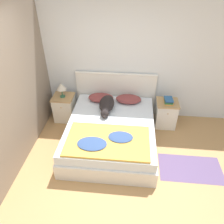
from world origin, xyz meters
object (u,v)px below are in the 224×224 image
object	(u,v)px
dog	(107,105)
book_stack	(169,101)
nightstand_left	(65,108)
nightstand_right	(166,113)
pillow_left	(101,98)
pillow_right	(129,99)
bed	(111,133)
table_lamp	(61,87)

from	to	relation	value
dog	book_stack	size ratio (longest dim) A/B	3.40
nightstand_left	dog	xyz separation A→B (m)	(0.97, -0.24, 0.30)
nightstand_right	dog	xyz separation A→B (m)	(-1.24, -0.24, 0.30)
nightstand_right	pillow_left	bearing A→B (deg)	177.12
nightstand_left	pillow_right	world-z (taller)	pillow_right
pillow_left	pillow_right	size ratio (longest dim) A/B	1.00
pillow_left	pillow_right	distance (m)	0.59
dog	pillow_left	bearing A→B (deg)	117.82
pillow_left	pillow_right	bearing A→B (deg)	0.00
nightstand_left	pillow_left	size ratio (longest dim) A/B	1.09
bed	dog	distance (m)	0.58
nightstand_right	pillow_right	xyz separation A→B (m)	(-0.81, 0.07, 0.27)
bed	pillow_left	distance (m)	0.87
pillow_right	book_stack	size ratio (longest dim) A/B	2.23
table_lamp	pillow_left	bearing A→B (deg)	5.50
nightstand_left	bed	bearing A→B (deg)	-31.81
table_lamp	nightstand_left	bearing A→B (deg)	90.00
dog	table_lamp	world-z (taller)	table_lamp
nightstand_left	pillow_right	xyz separation A→B (m)	(1.40, 0.07, 0.27)
pillow_right	nightstand_left	bearing A→B (deg)	-177.12
nightstand_left	table_lamp	bearing A→B (deg)	-90.00
book_stack	nightstand_left	bearing A→B (deg)	179.53
pillow_left	table_lamp	xyz separation A→B (m)	(-0.81, -0.08, 0.26)
dog	bed	bearing A→B (deg)	-73.45
pillow_right	book_stack	world-z (taller)	book_stack
pillow_left	dog	distance (m)	0.35
bed	pillow_left	world-z (taller)	pillow_left
nightstand_left	table_lamp	xyz separation A→B (m)	(0.00, -0.01, 0.53)
bed	pillow_right	xyz separation A→B (m)	(0.30, 0.76, 0.31)
pillow_right	table_lamp	world-z (taller)	table_lamp
pillow_left	nightstand_right	bearing A→B (deg)	-2.88
pillow_right	dog	size ratio (longest dim) A/B	0.66
book_stack	table_lamp	xyz separation A→B (m)	(-2.21, 0.01, 0.19)
book_stack	pillow_left	bearing A→B (deg)	176.39
pillow_left	table_lamp	distance (m)	0.85
book_stack	table_lamp	bearing A→B (deg)	179.72
nightstand_left	pillow_left	world-z (taller)	pillow_left
table_lamp	nightstand_right	bearing A→B (deg)	0.19
table_lamp	book_stack	bearing A→B (deg)	-0.28
dog	table_lamp	size ratio (longest dim) A/B	2.56
bed	table_lamp	world-z (taller)	table_lamp
bed	nightstand_right	size ratio (longest dim) A/B	3.38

